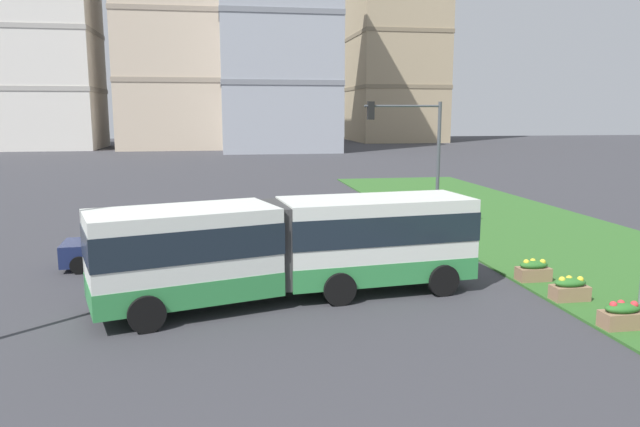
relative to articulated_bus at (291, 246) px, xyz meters
name	(u,v)px	position (x,y,z in m)	size (l,w,h in m)	color
articulated_bus	(291,246)	(0.00, 0.00, 0.00)	(12.05, 4.78, 3.00)	silver
car_navy_sedan	(124,246)	(-5.71, 5.01, -0.90)	(4.49, 2.22, 1.58)	#19234C
flower_planter_3	(622,315)	(8.25, -4.17, -1.23)	(1.10, 0.56, 0.74)	#937051
flower_planter_4	(570,289)	(8.25, -1.78, -1.23)	(1.10, 0.56, 0.74)	#937051
flower_planter_5	(533,270)	(8.25, 0.36, -1.23)	(1.10, 0.56, 0.74)	#937051
traffic_light_far_right	(415,145)	(6.71, 8.54, 2.55)	(3.62, 0.28, 6.15)	#474C51
apartment_tower_west	(30,4)	(-29.67, 81.37, 19.97)	(18.46, 14.34, 43.21)	silver
apartment_tower_westcentre	(180,21)	(-7.76, 82.09, 18.18)	(18.90, 20.01, 39.63)	#C6B299
apartment_tower_centre	(277,23)	(6.52, 72.35, 16.83)	(16.68, 18.68, 36.92)	#9EA3AD
apartment_tower_eastcentre	(397,11)	(31.80, 96.51, 22.96)	(16.31, 18.70, 49.18)	tan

